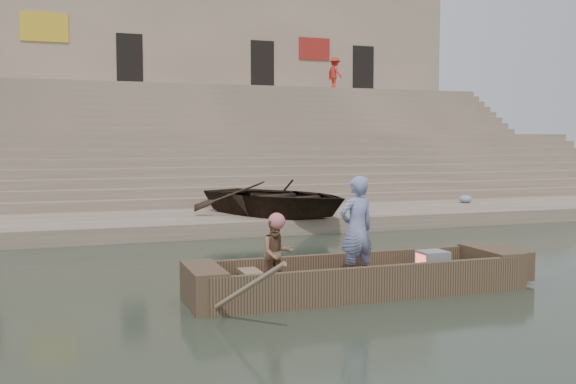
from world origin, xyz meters
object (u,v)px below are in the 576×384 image
standing_man (357,229)px  beached_rowboat (277,198)px  main_rowboat (359,287)px  rowing_man (277,253)px  television (432,263)px  pedestrian (335,73)px

standing_man → beached_rowboat: bearing=-109.4°
main_rowboat → rowing_man: rowing_man is taller
rowing_man → television: 2.85m
rowing_man → television: rowing_man is taller
standing_man → rowing_man: bearing=-6.8°
standing_man → beached_rowboat: size_ratio=0.35×
standing_man → television: bearing=173.0°
rowing_man → television: size_ratio=2.39×
television → pedestrian: pedestrian is taller
television → beached_rowboat: (-0.21, 7.80, 0.48)m
main_rowboat → television: 1.40m
television → pedestrian: bearing=70.8°
beached_rowboat → rowing_man: bearing=-136.3°
main_rowboat → standing_man: standing_man is taller
rowing_man → main_rowboat: bearing=5.5°
standing_man → pedestrian: (9.14, 22.21, 4.97)m
standing_man → beached_rowboat: standing_man is taller
main_rowboat → beached_rowboat: 7.93m
pedestrian → main_rowboat: bearing=146.6°
beached_rowboat → television: bearing=-116.7°
main_rowboat → television: bearing=-0.0°
rowing_man → beached_rowboat: bearing=70.6°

